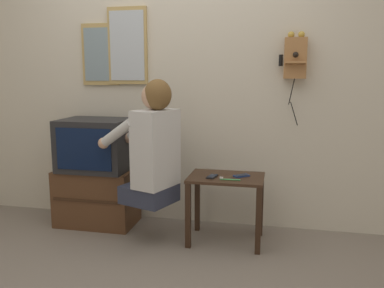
# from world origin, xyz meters

# --- Properties ---
(ground_plane) EXTENTS (14.00, 14.00, 0.00)m
(ground_plane) POSITION_xyz_m (0.00, 0.00, 0.00)
(ground_plane) COLOR slate
(wall_back) EXTENTS (6.80, 0.05, 2.55)m
(wall_back) POSITION_xyz_m (0.00, 1.17, 1.27)
(wall_back) COLOR beige
(wall_back) RESTS_ON ground_plane
(side_table) EXTENTS (0.58, 0.41, 0.53)m
(side_table) POSITION_xyz_m (0.52, 0.75, 0.42)
(side_table) COLOR #382316
(side_table) RESTS_ON ground_plane
(person) EXTENTS (0.63, 0.53, 0.96)m
(person) POSITION_xyz_m (-0.03, 0.62, 0.77)
(person) COLOR #2D3347
(person) RESTS_ON ground_plane
(tv_stand) EXTENTS (0.67, 0.41, 0.49)m
(tv_stand) POSITION_xyz_m (-0.64, 0.90, 0.25)
(tv_stand) COLOR #51331E
(tv_stand) RESTS_ON ground_plane
(television) EXTENTS (0.58, 0.45, 0.44)m
(television) POSITION_xyz_m (-0.63, 0.90, 0.71)
(television) COLOR #232326
(television) RESTS_ON tv_stand
(wall_phone_antique) EXTENTS (0.21, 0.18, 0.74)m
(wall_phone_antique) POSITION_xyz_m (1.01, 1.09, 1.44)
(wall_phone_antique) COLOR #9E6B3D
(framed_picture) EXTENTS (0.34, 0.03, 0.54)m
(framed_picture) POSITION_xyz_m (-0.67, 1.14, 1.48)
(framed_picture) COLOR tan
(wall_mirror) EXTENTS (0.35, 0.03, 0.66)m
(wall_mirror) POSITION_xyz_m (-0.40, 1.13, 1.55)
(wall_mirror) COLOR tan
(cell_phone_held) EXTENTS (0.08, 0.13, 0.01)m
(cell_phone_held) POSITION_xyz_m (0.42, 0.70, 0.54)
(cell_phone_held) COLOR black
(cell_phone_held) RESTS_ON side_table
(cell_phone_spare) EXTENTS (0.13, 0.12, 0.01)m
(cell_phone_spare) POSITION_xyz_m (0.64, 0.77, 0.54)
(cell_phone_spare) COLOR navy
(cell_phone_spare) RESTS_ON side_table
(toothbrush) EXTENTS (0.16, 0.02, 0.02)m
(toothbrush) POSITION_xyz_m (0.55, 0.64, 0.54)
(toothbrush) COLOR #4CBF66
(toothbrush) RESTS_ON side_table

